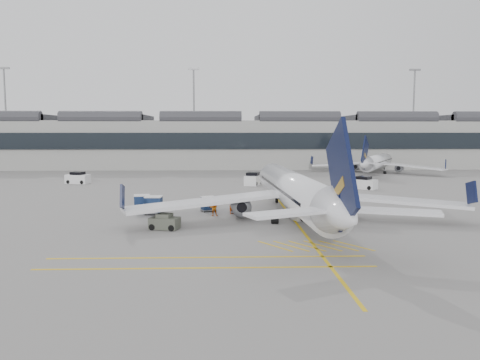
{
  "coord_description": "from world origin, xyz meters",
  "views": [
    {
      "loc": [
        3.21,
        -41.56,
        8.69
      ],
      "look_at": [
        4.69,
        3.03,
        4.0
      ],
      "focal_mm": 35.0,
      "sensor_mm": 36.0,
      "label": 1
    }
  ],
  "objects_px": {
    "airliner_main": "(295,191)",
    "ramp_agent_a": "(232,206)",
    "belt_loader": "(311,214)",
    "ramp_agent_b": "(214,208)",
    "pushback_tug": "(165,222)",
    "baggage_cart_a": "(208,203)"
  },
  "relations": [
    {
      "from": "belt_loader",
      "to": "pushback_tug",
      "type": "xyz_separation_m",
      "value": [
        -13.81,
        -4.27,
        0.07
      ]
    },
    {
      "from": "ramp_agent_a",
      "to": "ramp_agent_b",
      "type": "distance_m",
      "value": 2.13
    },
    {
      "from": "belt_loader",
      "to": "baggage_cart_a",
      "type": "bearing_deg",
      "value": 135.04
    },
    {
      "from": "airliner_main",
      "to": "ramp_agent_a",
      "type": "distance_m",
      "value": 7.4
    },
    {
      "from": "belt_loader",
      "to": "ramp_agent_b",
      "type": "relative_size",
      "value": 2.81
    },
    {
      "from": "airliner_main",
      "to": "ramp_agent_b",
      "type": "xyz_separation_m",
      "value": [
        -8.02,
        2.54,
        -1.97
      ]
    },
    {
      "from": "pushback_tug",
      "to": "belt_loader",
      "type": "bearing_deg",
      "value": 32.69
    },
    {
      "from": "ramp_agent_b",
      "to": "ramp_agent_a",
      "type": "bearing_deg",
      "value": -147.32
    },
    {
      "from": "ramp_agent_b",
      "to": "pushback_tug",
      "type": "xyz_separation_m",
      "value": [
        -4.21,
        -6.44,
        -0.23
      ]
    },
    {
      "from": "airliner_main",
      "to": "baggage_cart_a",
      "type": "relative_size",
      "value": 19.32
    },
    {
      "from": "baggage_cart_a",
      "to": "ramp_agent_a",
      "type": "xyz_separation_m",
      "value": [
        2.51,
        -1.76,
        -0.06
      ]
    },
    {
      "from": "baggage_cart_a",
      "to": "belt_loader",
      "type": "bearing_deg",
      "value": -45.79
    },
    {
      "from": "airliner_main",
      "to": "ramp_agent_a",
      "type": "height_order",
      "value": "airliner_main"
    },
    {
      "from": "ramp_agent_a",
      "to": "ramp_agent_b",
      "type": "relative_size",
      "value": 0.94
    },
    {
      "from": "pushback_tug",
      "to": "baggage_cart_a",
      "type": "bearing_deg",
      "value": 84.41
    },
    {
      "from": "belt_loader",
      "to": "baggage_cart_a",
      "type": "height_order",
      "value": "belt_loader"
    },
    {
      "from": "baggage_cart_a",
      "to": "ramp_agent_b",
      "type": "xyz_separation_m",
      "value": [
        0.65,
        -2.79,
        -0.01
      ]
    },
    {
      "from": "baggage_cart_a",
      "to": "ramp_agent_a",
      "type": "distance_m",
      "value": 3.07
    },
    {
      "from": "airliner_main",
      "to": "pushback_tug",
      "type": "distance_m",
      "value": 13.02
    },
    {
      "from": "belt_loader",
      "to": "baggage_cart_a",
      "type": "distance_m",
      "value": 11.39
    },
    {
      "from": "ramp_agent_a",
      "to": "belt_loader",
      "type": "bearing_deg",
      "value": -49.72
    },
    {
      "from": "pushback_tug",
      "to": "ramp_agent_a",
      "type": "bearing_deg",
      "value": 66.4
    }
  ]
}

